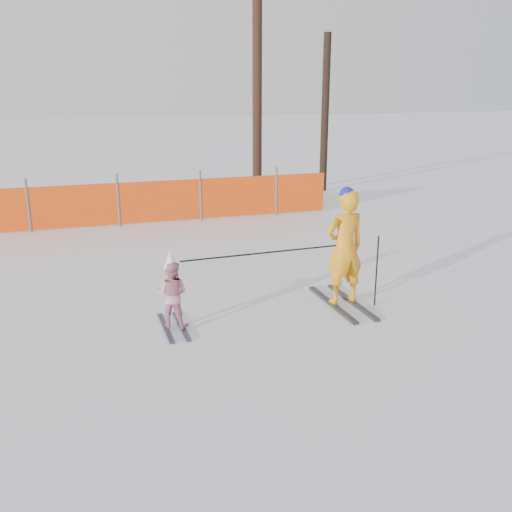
# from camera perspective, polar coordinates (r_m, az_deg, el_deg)

# --- Properties ---
(ground) EXTENTS (120.00, 120.00, 0.00)m
(ground) POSITION_cam_1_polar(r_m,az_deg,el_deg) (7.68, 1.18, -8.19)
(ground) COLOR white
(ground) RESTS_ON ground
(adult) EXTENTS (0.68, 1.58, 1.82)m
(adult) POSITION_cam_1_polar(r_m,az_deg,el_deg) (8.63, 8.85, 0.85)
(adult) COLOR black
(adult) RESTS_ON ground
(child) EXTENTS (0.57, 1.03, 1.12)m
(child) POSITION_cam_1_polar(r_m,az_deg,el_deg) (7.87, -8.40, -3.73)
(child) COLOR black
(child) RESTS_ON ground
(ski_poles) EXTENTS (2.97, 0.22, 1.10)m
(ski_poles) POSITION_cam_1_polar(r_m,az_deg,el_deg) (8.26, 4.41, -0.31)
(ski_poles) COLOR black
(ski_poles) RESTS_ON ground
(tree_trunks) EXTENTS (2.65, 0.72, 6.57)m
(tree_trunks) POSITION_cam_1_polar(r_m,az_deg,el_deg) (17.57, 2.62, 15.76)
(tree_trunks) COLOR #311D15
(tree_trunks) RESTS_ON ground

